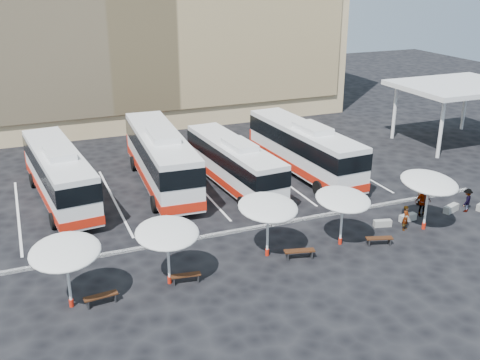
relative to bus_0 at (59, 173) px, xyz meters
name	(u,v)px	position (x,y,z in m)	size (l,w,h in m)	color
ground	(244,235)	(9.21, -9.18, -1.99)	(120.00, 120.00, 0.00)	black
service_canopy	(458,88)	(33.21, 0.82, 2.88)	(10.00, 8.00, 5.20)	white
curb_divider	(240,230)	(9.21, -8.68, -1.91)	(34.00, 0.25, 0.15)	black
bay_lines	(200,188)	(9.21, -1.18, -1.98)	(24.15, 12.00, 0.01)	white
bus_0	(59,173)	(0.00, 0.00, 0.00)	(3.77, 12.45, 3.89)	white
bus_1	(161,156)	(6.89, 0.28, 0.17)	(3.63, 13.44, 4.22)	white
bus_2	(234,163)	(11.42, -2.06, -0.14)	(3.21, 11.55, 3.62)	white
bus_3	(304,147)	(17.29, -1.31, 0.06)	(3.44, 12.73, 4.00)	white
sunshade_0	(65,252)	(-0.88, -12.95, 0.81)	(3.91, 3.94, 3.30)	white
sunshade_1	(167,233)	(3.81, -12.69, 0.73)	(3.06, 3.10, 3.20)	white
sunshade_2	(268,207)	(9.43, -11.94, 0.83)	(3.52, 3.56, 3.31)	white
sunshade_3	(343,200)	(13.77, -12.28, 0.71)	(3.44, 3.47, 3.18)	white
sunshade_4	(429,183)	(19.38, -12.49, 0.95)	(4.01, 4.04, 3.45)	white
wood_bench_0	(101,297)	(0.40, -13.29, -1.62)	(1.59, 0.56, 0.48)	black
wood_bench_1	(186,276)	(4.56, -12.96, -1.64)	(1.52, 0.61, 0.45)	black
wood_bench_2	(299,252)	(10.85, -12.91, -1.60)	(1.69, 0.81, 0.50)	black
wood_bench_3	(379,239)	(15.70, -13.21, -1.63)	(1.55, 0.83, 0.46)	black
conc_bench_0	(383,223)	(17.33, -11.27, -1.79)	(1.06, 0.35, 0.40)	gray
conc_bench_1	(408,218)	(19.23, -11.20, -1.77)	(1.13, 0.38, 0.43)	gray
conc_bench_2	(451,208)	(22.62, -11.14, -1.76)	(1.20, 0.40, 0.45)	gray
passenger_0	(406,218)	(18.28, -12.15, -1.23)	(0.55, 0.36, 1.52)	black
passenger_1	(422,191)	(21.59, -9.48, -1.05)	(0.91, 0.71, 1.88)	black
passenger_2	(423,202)	(20.51, -10.90, -1.07)	(1.07, 0.45, 1.83)	black
passenger_3	(467,200)	(23.50, -11.44, -1.22)	(0.99, 0.57, 1.53)	black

